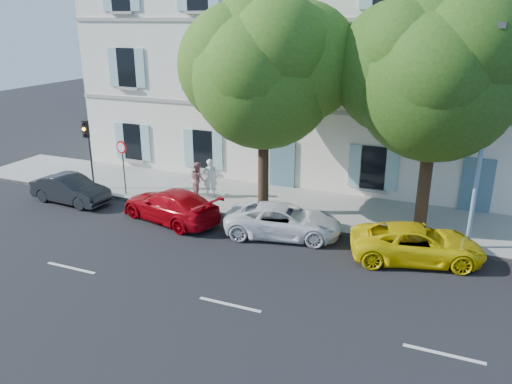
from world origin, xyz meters
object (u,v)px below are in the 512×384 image
at_px(road_sign, 122,156).
at_px(pedestrian_a, 210,178).
at_px(car_red_coupe, 170,205).
at_px(street_lamp, 485,127).
at_px(car_yellow_supercar, 417,243).
at_px(car_dark_sedan, 71,189).
at_px(car_white_coupe, 283,221).
at_px(pedestrian_b, 198,179).
at_px(tree_right, 436,81).
at_px(tree_left, 264,76).
at_px(traffic_light, 87,140).

relative_size(road_sign, pedestrian_a, 1.45).
relative_size(car_red_coupe, street_lamp, 0.59).
bearing_deg(road_sign, street_lamp, -0.53).
height_order(car_yellow_supercar, road_sign, road_sign).
distance_m(car_dark_sedan, car_white_coupe, 10.27).
bearing_deg(car_yellow_supercar, road_sign, 68.22).
bearing_deg(pedestrian_b, car_dark_sedan, 67.03).
relative_size(car_dark_sedan, car_white_coupe, 0.86).
bearing_deg(road_sign, car_yellow_supercar, -6.09).
relative_size(car_dark_sedan, car_red_coupe, 0.84).
height_order(tree_right, pedestrian_a, tree_right).
xyz_separation_m(car_yellow_supercar, street_lamp, (1.65, 1.29, 4.00)).
bearing_deg(street_lamp, pedestrian_a, 172.41).
bearing_deg(pedestrian_a, car_red_coupe, 56.43).
relative_size(car_dark_sedan, car_yellow_supercar, 0.85).
bearing_deg(tree_left, tree_right, 5.69).
relative_size(tree_left, traffic_light, 2.65).
bearing_deg(tree_right, pedestrian_a, 177.57).
height_order(car_yellow_supercar, pedestrian_b, pedestrian_b).
bearing_deg(tree_left, car_white_coupe, -46.75).
relative_size(car_red_coupe, traffic_light, 1.37).
height_order(car_yellow_supercar, street_lamp, street_lamp).
bearing_deg(tree_left, pedestrian_b, 167.38).
bearing_deg(road_sign, pedestrian_b, 18.84).
height_order(car_dark_sedan, car_yellow_supercar, car_dark_sedan).
relative_size(traffic_light, street_lamp, 0.43).
distance_m(car_white_coupe, road_sign, 8.57).
distance_m(car_yellow_supercar, tree_left, 8.53).
height_order(tree_right, street_lamp, tree_right).
distance_m(tree_left, traffic_light, 9.51).
bearing_deg(car_yellow_supercar, car_red_coupe, 75.33).
bearing_deg(car_white_coupe, car_red_coupe, 82.41).
xyz_separation_m(car_red_coupe, tree_left, (3.41, 1.92, 5.24)).
height_order(tree_left, road_sign, tree_left).
distance_m(car_red_coupe, traffic_light, 6.07).
bearing_deg(car_yellow_supercar, pedestrian_b, 60.10).
height_order(car_red_coupe, road_sign, road_sign).
bearing_deg(tree_left, pedestrian_a, 161.39).
height_order(tree_left, pedestrian_a, tree_left).
height_order(tree_left, street_lamp, tree_left).
bearing_deg(car_white_coupe, street_lamp, -92.40).
bearing_deg(traffic_light, road_sign, -2.45).
relative_size(car_dark_sedan, road_sign, 1.49).
bearing_deg(tree_right, car_yellow_supercar, -87.49).
relative_size(car_white_coupe, traffic_light, 1.34).
height_order(car_yellow_supercar, tree_right, tree_right).
bearing_deg(car_dark_sedan, pedestrian_a, -59.39).
bearing_deg(pedestrian_b, traffic_light, 51.39).
bearing_deg(car_red_coupe, pedestrian_a, -171.48).
distance_m(tree_left, pedestrian_b, 6.16).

